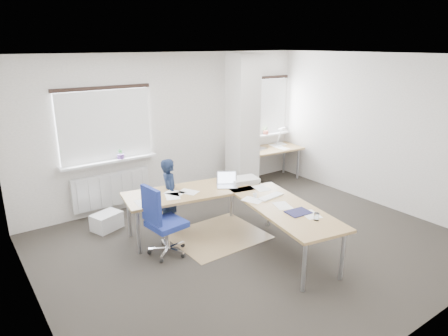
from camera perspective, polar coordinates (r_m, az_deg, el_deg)
ground at (r=6.25m, az=4.20°, el=-10.82°), size 6.00×6.00×0.00m
room_shell at (r=6.10m, az=3.16°, el=5.98°), size 6.04×5.04×2.82m
floor_mat at (r=6.49m, az=-0.92°, el=-9.62°), size 1.43×1.21×0.01m
white_crate at (r=6.93m, az=-16.40°, el=-7.30°), size 0.54×0.46×0.28m
desk_main at (r=6.03m, az=1.90°, el=-4.61°), size 2.40×2.98×0.96m
desk_side at (r=8.91m, az=6.67°, el=2.54°), size 1.45×0.82×1.22m
task_chair at (r=5.89m, az=-8.45°, el=-9.53°), size 0.59×0.59×1.09m
person at (r=6.52m, az=-7.68°, el=-3.83°), size 0.41×0.51×1.21m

